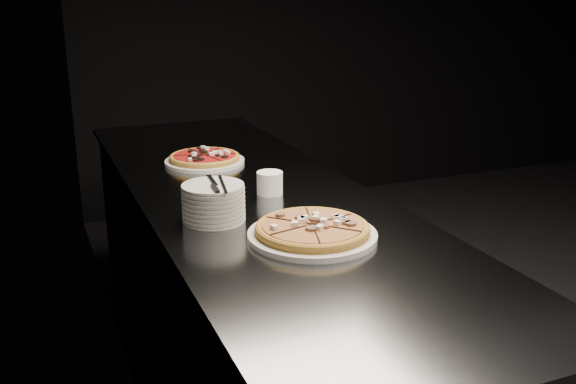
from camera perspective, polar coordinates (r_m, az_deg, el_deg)
name	(u,v)px	position (r m, az deg, el deg)	size (l,w,h in m)	color
wall_left	(127,46)	(1.95, -14.13, 12.45)	(0.02, 5.00, 2.80)	black
wall_back	(402,11)	(5.23, 10.08, 15.59)	(5.00, 0.02, 2.80)	black
counter	(253,314)	(2.31, -3.10, -10.82)	(0.74, 2.44, 0.92)	slate
pizza_mushroom	(312,231)	(1.71, 2.18, -3.45)	(0.37, 0.37, 0.04)	silver
pizza_tomato	(205,159)	(2.47, -7.42, 2.96)	(0.33, 0.33, 0.04)	silver
plate_stack	(213,202)	(1.85, -6.65, -0.92)	(0.18, 0.18, 0.11)	silver
cutlery	(217,185)	(1.82, -6.37, 0.65)	(0.08, 0.19, 0.01)	silver
ramekin	(270,182)	(2.08, -1.63, 0.87)	(0.08, 0.08, 0.07)	white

